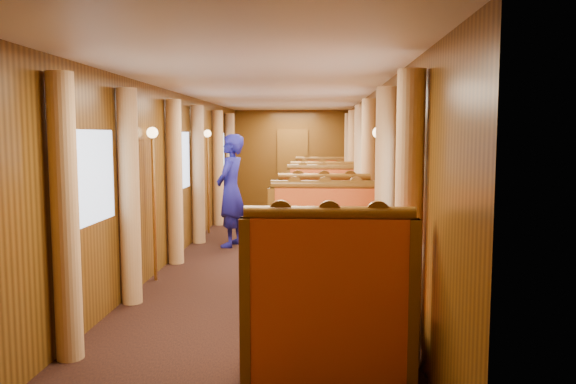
# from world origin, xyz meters

# --- Properties ---
(floor) EXTENTS (3.00, 12.00, 0.01)m
(floor) POSITION_xyz_m (0.00, 0.00, 0.00)
(floor) COLOR black
(floor) RESTS_ON ground
(ceiling) EXTENTS (3.00, 12.00, 0.01)m
(ceiling) POSITION_xyz_m (0.00, 0.00, 2.50)
(ceiling) COLOR silver
(ceiling) RESTS_ON wall_left
(wall_far) EXTENTS (3.00, 0.01, 2.50)m
(wall_far) POSITION_xyz_m (0.00, 6.00, 1.25)
(wall_far) COLOR brown
(wall_far) RESTS_ON floor
(wall_near) EXTENTS (3.00, 0.01, 2.50)m
(wall_near) POSITION_xyz_m (0.00, -6.00, 1.25)
(wall_near) COLOR brown
(wall_near) RESTS_ON floor
(wall_left) EXTENTS (0.01, 12.00, 2.50)m
(wall_left) POSITION_xyz_m (-1.50, 0.00, 1.25)
(wall_left) COLOR brown
(wall_left) RESTS_ON floor
(wall_right) EXTENTS (0.01, 12.00, 2.50)m
(wall_right) POSITION_xyz_m (1.50, 0.00, 1.25)
(wall_right) COLOR brown
(wall_right) RESTS_ON floor
(doorway_far) EXTENTS (0.80, 0.04, 2.00)m
(doorway_far) POSITION_xyz_m (0.00, 5.97, 1.00)
(doorway_far) COLOR brown
(doorway_far) RESTS_ON floor
(table_near) EXTENTS (1.05, 0.72, 0.75)m
(table_near) POSITION_xyz_m (0.75, -3.50, 0.38)
(table_near) COLOR white
(table_near) RESTS_ON floor
(banquette_near_fwd) EXTENTS (1.30, 0.55, 1.34)m
(banquette_near_fwd) POSITION_xyz_m (0.75, -4.51, 0.42)
(banquette_near_fwd) COLOR red
(banquette_near_fwd) RESTS_ON floor
(banquette_near_aft) EXTENTS (1.30, 0.55, 1.34)m
(banquette_near_aft) POSITION_xyz_m (0.75, -2.49, 0.42)
(banquette_near_aft) COLOR red
(banquette_near_aft) RESTS_ON floor
(table_mid) EXTENTS (1.05, 0.72, 0.75)m
(table_mid) POSITION_xyz_m (0.75, 0.00, 0.38)
(table_mid) COLOR white
(table_mid) RESTS_ON floor
(banquette_mid_fwd) EXTENTS (1.30, 0.55, 1.34)m
(banquette_mid_fwd) POSITION_xyz_m (0.75, -1.01, 0.42)
(banquette_mid_fwd) COLOR red
(banquette_mid_fwd) RESTS_ON floor
(banquette_mid_aft) EXTENTS (1.30, 0.55, 1.34)m
(banquette_mid_aft) POSITION_xyz_m (0.75, 1.01, 0.42)
(banquette_mid_aft) COLOR red
(banquette_mid_aft) RESTS_ON floor
(table_far) EXTENTS (1.05, 0.72, 0.75)m
(table_far) POSITION_xyz_m (0.75, 3.50, 0.38)
(table_far) COLOR white
(table_far) RESTS_ON floor
(banquette_far_fwd) EXTENTS (1.30, 0.55, 1.34)m
(banquette_far_fwd) POSITION_xyz_m (0.75, 2.49, 0.42)
(banquette_far_fwd) COLOR red
(banquette_far_fwd) RESTS_ON floor
(banquette_far_aft) EXTENTS (1.30, 0.55, 1.34)m
(banquette_far_aft) POSITION_xyz_m (0.75, 4.51, 0.42)
(banquette_far_aft) COLOR red
(banquette_far_aft) RESTS_ON floor
(tea_tray) EXTENTS (0.41, 0.36, 0.01)m
(tea_tray) POSITION_xyz_m (0.68, -3.54, 0.76)
(tea_tray) COLOR silver
(tea_tray) RESTS_ON table_near
(teapot_left) EXTENTS (0.21, 0.18, 0.15)m
(teapot_left) POSITION_xyz_m (0.58, -3.56, 0.82)
(teapot_left) COLOR silver
(teapot_left) RESTS_ON tea_tray
(teapot_right) EXTENTS (0.16, 0.14, 0.11)m
(teapot_right) POSITION_xyz_m (0.74, -3.61, 0.81)
(teapot_right) COLOR silver
(teapot_right) RESTS_ON tea_tray
(teapot_back) EXTENTS (0.19, 0.15, 0.15)m
(teapot_back) POSITION_xyz_m (0.65, -3.41, 0.82)
(teapot_back) COLOR silver
(teapot_back) RESTS_ON tea_tray
(fruit_plate) EXTENTS (0.20, 0.20, 0.05)m
(fruit_plate) POSITION_xyz_m (1.06, -3.66, 0.77)
(fruit_plate) COLOR white
(fruit_plate) RESTS_ON table_near
(cup_inboard) EXTENTS (0.08, 0.08, 0.26)m
(cup_inboard) POSITION_xyz_m (0.35, -3.35, 0.86)
(cup_inboard) COLOR white
(cup_inboard) RESTS_ON table_near
(cup_outboard) EXTENTS (0.08, 0.08, 0.26)m
(cup_outboard) POSITION_xyz_m (0.45, -3.27, 0.86)
(cup_outboard) COLOR white
(cup_outboard) RESTS_ON table_near
(rose_vase_mid) EXTENTS (0.06, 0.06, 0.36)m
(rose_vase_mid) POSITION_xyz_m (0.78, 0.03, 0.93)
(rose_vase_mid) COLOR silver
(rose_vase_mid) RESTS_ON table_mid
(rose_vase_far) EXTENTS (0.06, 0.06, 0.36)m
(rose_vase_far) POSITION_xyz_m (0.76, 3.49, 0.93)
(rose_vase_far) COLOR silver
(rose_vase_far) RESTS_ON table_far
(window_left_near) EXTENTS (0.01, 1.20, 0.90)m
(window_left_near) POSITION_xyz_m (-1.49, -3.50, 1.45)
(window_left_near) COLOR #97ADCD
(window_left_near) RESTS_ON wall_left
(curtain_left_near_a) EXTENTS (0.22, 0.22, 2.35)m
(curtain_left_near_a) POSITION_xyz_m (-1.38, -4.28, 1.18)
(curtain_left_near_a) COLOR tan
(curtain_left_near_a) RESTS_ON floor
(curtain_left_near_b) EXTENTS (0.22, 0.22, 2.35)m
(curtain_left_near_b) POSITION_xyz_m (-1.38, -2.72, 1.18)
(curtain_left_near_b) COLOR tan
(curtain_left_near_b) RESTS_ON floor
(window_right_near) EXTENTS (0.01, 1.20, 0.90)m
(window_right_near) POSITION_xyz_m (1.49, -3.50, 1.45)
(window_right_near) COLOR #97ADCD
(window_right_near) RESTS_ON wall_right
(curtain_right_near_a) EXTENTS (0.22, 0.22, 2.35)m
(curtain_right_near_a) POSITION_xyz_m (1.38, -4.28, 1.18)
(curtain_right_near_a) COLOR tan
(curtain_right_near_a) RESTS_ON floor
(curtain_right_near_b) EXTENTS (0.22, 0.22, 2.35)m
(curtain_right_near_b) POSITION_xyz_m (1.38, -2.72, 1.18)
(curtain_right_near_b) COLOR tan
(curtain_right_near_b) RESTS_ON floor
(window_left_mid) EXTENTS (0.01, 1.20, 0.90)m
(window_left_mid) POSITION_xyz_m (-1.49, 0.00, 1.45)
(window_left_mid) COLOR #97ADCD
(window_left_mid) RESTS_ON wall_left
(curtain_left_mid_a) EXTENTS (0.22, 0.22, 2.35)m
(curtain_left_mid_a) POSITION_xyz_m (-1.38, -0.78, 1.18)
(curtain_left_mid_a) COLOR tan
(curtain_left_mid_a) RESTS_ON floor
(curtain_left_mid_b) EXTENTS (0.22, 0.22, 2.35)m
(curtain_left_mid_b) POSITION_xyz_m (-1.38, 0.78, 1.18)
(curtain_left_mid_b) COLOR tan
(curtain_left_mid_b) RESTS_ON floor
(window_right_mid) EXTENTS (0.01, 1.20, 0.90)m
(window_right_mid) POSITION_xyz_m (1.49, 0.00, 1.45)
(window_right_mid) COLOR #97ADCD
(window_right_mid) RESTS_ON wall_right
(curtain_right_mid_a) EXTENTS (0.22, 0.22, 2.35)m
(curtain_right_mid_a) POSITION_xyz_m (1.38, -0.78, 1.18)
(curtain_right_mid_a) COLOR tan
(curtain_right_mid_a) RESTS_ON floor
(curtain_right_mid_b) EXTENTS (0.22, 0.22, 2.35)m
(curtain_right_mid_b) POSITION_xyz_m (1.38, 0.78, 1.18)
(curtain_right_mid_b) COLOR tan
(curtain_right_mid_b) RESTS_ON floor
(window_left_far) EXTENTS (0.01, 1.20, 0.90)m
(window_left_far) POSITION_xyz_m (-1.49, 3.50, 1.45)
(window_left_far) COLOR #97ADCD
(window_left_far) RESTS_ON wall_left
(curtain_left_far_a) EXTENTS (0.22, 0.22, 2.35)m
(curtain_left_far_a) POSITION_xyz_m (-1.38, 2.72, 1.18)
(curtain_left_far_a) COLOR tan
(curtain_left_far_a) RESTS_ON floor
(curtain_left_far_b) EXTENTS (0.22, 0.22, 2.35)m
(curtain_left_far_b) POSITION_xyz_m (-1.38, 4.28, 1.18)
(curtain_left_far_b) COLOR tan
(curtain_left_far_b) RESTS_ON floor
(window_right_far) EXTENTS (0.01, 1.20, 0.90)m
(window_right_far) POSITION_xyz_m (1.49, 3.50, 1.45)
(window_right_far) COLOR #97ADCD
(window_right_far) RESTS_ON wall_right
(curtain_right_far_a) EXTENTS (0.22, 0.22, 2.35)m
(curtain_right_far_a) POSITION_xyz_m (1.38, 2.72, 1.18)
(curtain_right_far_a) COLOR tan
(curtain_right_far_a) RESTS_ON floor
(curtain_right_far_b) EXTENTS (0.22, 0.22, 2.35)m
(curtain_right_far_b) POSITION_xyz_m (1.38, 4.28, 1.18)
(curtain_right_far_b) COLOR tan
(curtain_right_far_b) RESTS_ON floor
(sconce_left_fore) EXTENTS (0.14, 0.14, 1.95)m
(sconce_left_fore) POSITION_xyz_m (-1.40, -1.75, 1.38)
(sconce_left_fore) COLOR #BF8C3F
(sconce_left_fore) RESTS_ON floor
(sconce_right_fore) EXTENTS (0.14, 0.14, 1.95)m
(sconce_right_fore) POSITION_xyz_m (1.40, -1.75, 1.38)
(sconce_right_fore) COLOR #BF8C3F
(sconce_right_fore) RESTS_ON floor
(sconce_left_aft) EXTENTS (0.14, 0.14, 1.95)m
(sconce_left_aft) POSITION_xyz_m (-1.40, 1.75, 1.38)
(sconce_left_aft) COLOR #BF8C3F
(sconce_left_aft) RESTS_ON floor
(sconce_right_aft) EXTENTS (0.14, 0.14, 1.95)m
(sconce_right_aft) POSITION_xyz_m (1.40, 1.75, 1.38)
(sconce_right_aft) COLOR #BF8C3F
(sconce_right_aft) RESTS_ON floor
(steward) EXTENTS (0.58, 0.76, 1.87)m
(steward) POSITION_xyz_m (-0.78, 0.51, 0.93)
(steward) COLOR navy
(steward) RESTS_ON floor
(passenger) EXTENTS (0.40, 0.44, 0.76)m
(passenger) POSITION_xyz_m (0.75, 0.81, 0.74)
(passenger) COLOR beige
(passenger) RESTS_ON banquette_mid_aft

